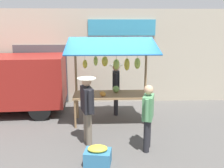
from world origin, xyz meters
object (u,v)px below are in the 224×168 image
Objects in this scene: produce_crate_near at (98,156)px; shopper_with_ponytail at (87,105)px; market_stall at (112,71)px; vendor_with_sunhat at (116,85)px; shopper_in_grey_tee at (148,114)px.

shopper_with_ponytail is at bearing -75.14° from produce_crate_near.
market_stall is 0.92m from vendor_with_sunhat.
shopper_with_ponytail is 1.09× the size of shopper_in_grey_tee.
shopper_in_grey_tee is at bearing 112.65° from market_stall.
shopper_in_grey_tee is 2.58× the size of produce_crate_near.
shopper_with_ponytail is at bearing 92.93° from shopper_in_grey_tee.
market_stall reaches higher than vendor_with_sunhat.
market_stall is 1.66m from shopper_with_ponytail.
market_stall reaches higher than shopper_with_ponytail.
produce_crate_near is (0.57, 3.08, -0.79)m from vendor_with_sunhat.
vendor_with_sunhat is 2.74× the size of produce_crate_near.
shopper_with_ponytail is 2.80× the size of produce_crate_near.
produce_crate_near is (-0.25, 0.95, -0.82)m from shopper_with_ponytail.
vendor_with_sunhat is at bearing -102.87° from market_stall.
market_stall is 2.04m from shopper_in_grey_tee.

